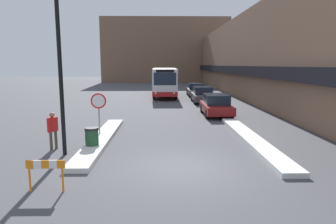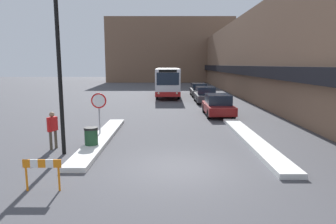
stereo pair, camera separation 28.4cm
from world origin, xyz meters
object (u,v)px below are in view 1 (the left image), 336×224
(city_bus, at_px, (165,81))
(construction_barricade, at_px, (46,169))
(parked_car_middle, at_px, (202,95))
(parked_car_back, at_px, (196,90))
(pedestrian, at_px, (53,127))
(trash_bin, at_px, (92,138))
(street_lamp, at_px, (66,50))
(stop_sign, at_px, (99,106))
(parked_car_front, at_px, (216,105))

(city_bus, height_order, construction_barricade, city_bus)
(parked_car_middle, relative_size, parked_car_back, 0.99)
(parked_car_back, xyz_separation_m, pedestrian, (-8.54, -22.11, 0.24))
(city_bus, xyz_separation_m, parked_car_back, (3.60, 0.07, -1.01))
(parked_car_back, relative_size, trash_bin, 4.88)
(parked_car_middle, bearing_deg, street_lamp, -114.23)
(street_lamp, xyz_separation_m, pedestrian, (-0.97, 0.74, -3.21))
(stop_sign, bearing_deg, pedestrian, -124.70)
(construction_barricade, bearing_deg, city_bus, 82.25)
(trash_bin, bearing_deg, parked_car_back, 72.65)
(stop_sign, height_order, street_lamp, street_lamp)
(city_bus, bearing_deg, stop_sign, -99.78)
(city_bus, bearing_deg, trash_bin, -98.52)
(parked_car_middle, relative_size, trash_bin, 4.81)
(pedestrian, relative_size, trash_bin, 1.71)
(parked_car_back, bearing_deg, street_lamp, -108.32)
(parked_car_back, bearing_deg, pedestrian, -111.11)
(stop_sign, relative_size, pedestrian, 1.37)
(stop_sign, xyz_separation_m, construction_barricade, (-0.17, -6.54, -0.94))
(parked_car_front, relative_size, trash_bin, 4.49)
(parked_car_middle, distance_m, stop_sign, 15.58)
(pedestrian, bearing_deg, trash_bin, -65.82)
(parked_car_middle, distance_m, construction_barricade, 21.65)
(parked_car_back, distance_m, pedestrian, 23.70)
(trash_bin, xyz_separation_m, construction_barricade, (-0.29, -4.37, 0.19))
(street_lamp, bearing_deg, construction_barricade, -84.10)
(city_bus, bearing_deg, parked_car_front, -74.96)
(trash_bin, bearing_deg, street_lamp, -131.16)
(street_lamp, xyz_separation_m, trash_bin, (0.66, 0.76, -3.71))
(parked_car_middle, relative_size, street_lamp, 0.67)
(city_bus, distance_m, construction_barricade, 26.66)
(city_bus, xyz_separation_m, parked_car_front, (3.60, -13.40, -0.99))
(stop_sign, height_order, construction_barricade, stop_sign)
(parked_car_front, height_order, pedestrian, pedestrian)
(parked_car_middle, relative_size, stop_sign, 2.06)
(parked_car_middle, height_order, trash_bin, parked_car_middle)
(stop_sign, xyz_separation_m, pedestrian, (-1.51, -2.19, -0.63))
(pedestrian, distance_m, trash_bin, 1.71)
(stop_sign, bearing_deg, parked_car_middle, 63.16)
(city_bus, distance_m, trash_bin, 22.30)
(stop_sign, bearing_deg, street_lamp, -100.47)
(parked_car_front, relative_size, stop_sign, 1.92)
(parked_car_back, distance_m, trash_bin, 23.15)
(city_bus, bearing_deg, parked_car_back, 1.12)
(city_bus, height_order, parked_car_middle, city_bus)
(street_lamp, bearing_deg, parked_car_back, 71.68)
(parked_car_front, height_order, street_lamp, street_lamp)
(parked_car_middle, xyz_separation_m, street_lamp, (-7.56, -16.81, 3.43))
(parked_car_middle, bearing_deg, stop_sign, -116.84)
(parked_car_front, distance_m, parked_car_back, 13.47)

